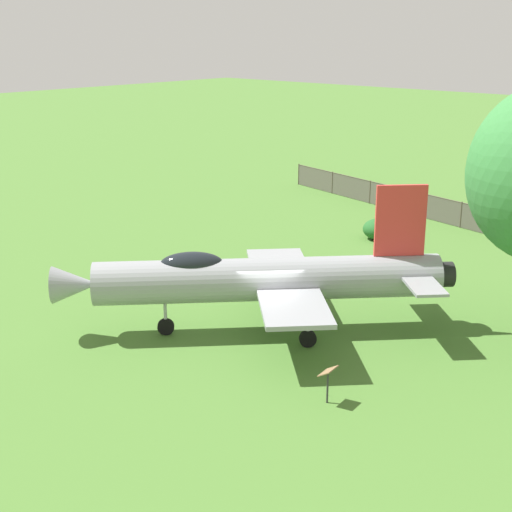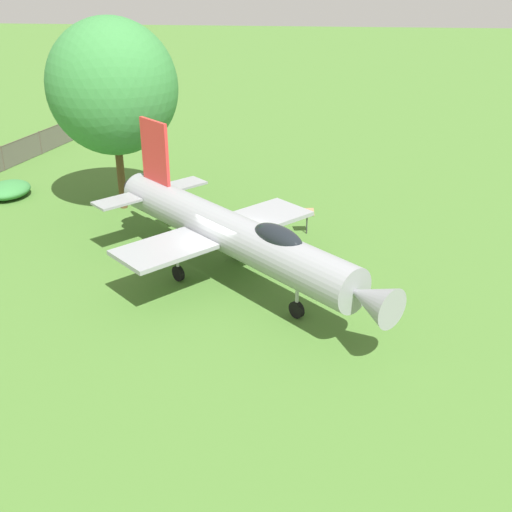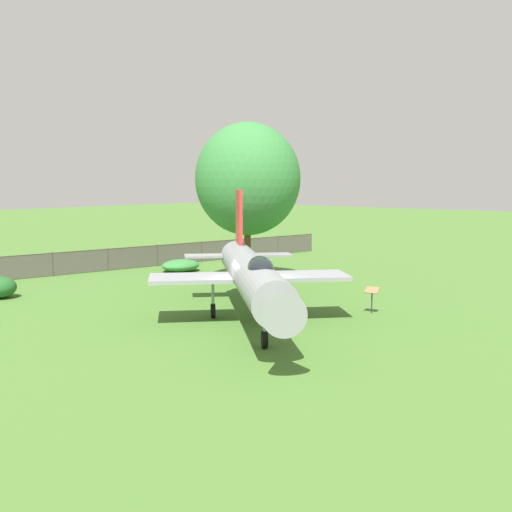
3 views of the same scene
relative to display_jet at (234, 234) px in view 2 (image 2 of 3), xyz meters
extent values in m
plane|color=#47722D|center=(0.26, -0.24, -2.03)|extent=(200.00, 200.00, 0.00)
cylinder|color=gray|center=(0.26, -0.24, -0.04)|extent=(9.98, 9.47, 1.53)
cone|color=gray|center=(-4.65, 4.34, -0.04)|extent=(2.06, 2.04, 1.30)
cylinder|color=black|center=(4.91, -4.59, -0.04)|extent=(1.07, 1.08, 0.92)
ellipsoid|color=black|center=(-1.71, 1.60, 0.61)|extent=(2.22, 2.16, 0.84)
cube|color=red|center=(3.65, -3.41, 2.00)|extent=(1.41, 1.33, 2.55)
cube|color=gray|center=(-0.94, -2.42, -0.24)|extent=(3.85, 3.90, 0.16)
cube|color=gray|center=(2.35, 1.11, -0.24)|extent=(3.85, 3.90, 0.16)
cube|color=gray|center=(2.87, -4.97, 0.11)|extent=(2.03, 2.07, 0.10)
cube|color=gray|center=(5.15, -2.53, 0.11)|extent=(2.03, 2.07, 0.10)
cylinder|color=#A5A8AD|center=(-2.42, 2.26, -0.96)|extent=(0.12, 0.12, 1.53)
cylinder|color=black|center=(-2.42, 2.26, -1.73)|extent=(0.56, 0.54, 0.60)
cylinder|color=#A5A8AD|center=(0.15, -2.15, -0.96)|extent=(0.12, 0.12, 1.53)
cylinder|color=black|center=(0.15, -2.15, -1.73)|extent=(0.56, 0.54, 0.60)
cylinder|color=#A5A8AD|center=(2.15, 0.00, -0.96)|extent=(0.12, 0.12, 1.53)
cylinder|color=black|center=(2.15, 0.00, -1.73)|extent=(0.56, 0.54, 0.60)
cylinder|color=brown|center=(6.48, -7.38, 0.05)|extent=(0.37, 0.37, 4.17)
ellipsoid|color=#387F3D|center=(6.48, -7.38, 3.78)|extent=(5.97, 5.45, 6.16)
cylinder|color=#4C4238|center=(12.76, -22.87, -1.31)|extent=(0.08, 0.08, 1.45)
cylinder|color=#4C4238|center=(13.53, -19.40, -1.31)|extent=(0.08, 0.08, 1.45)
cylinder|color=#4C4238|center=(14.30, -15.93, -1.31)|extent=(0.08, 0.08, 1.45)
cylinder|color=#4C4238|center=(15.07, -12.46, -1.31)|extent=(0.08, 0.08, 1.45)
ellipsoid|color=#387F3D|center=(12.79, -8.25, -1.65)|extent=(2.13, 2.56, 0.76)
cylinder|color=#333333|center=(-2.56, -5.02, -1.58)|extent=(0.06, 0.06, 0.90)
cube|color=olive|center=(-2.56, -5.02, -1.01)|extent=(0.65, 0.48, 0.25)
camera|label=1|loc=(-18.19, -16.37, 8.45)|focal=51.46mm
camera|label=2|loc=(-2.90, 20.73, 9.03)|focal=43.97mm
camera|label=3|loc=(-15.09, 18.14, 3.68)|focal=42.60mm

